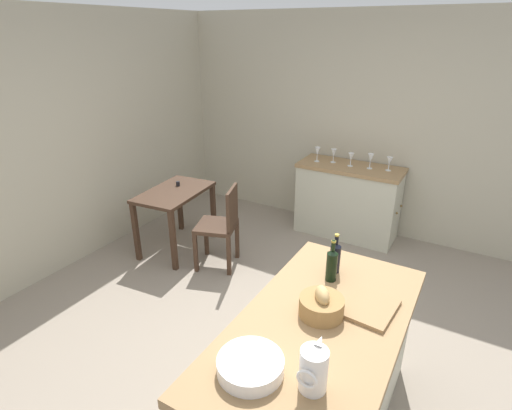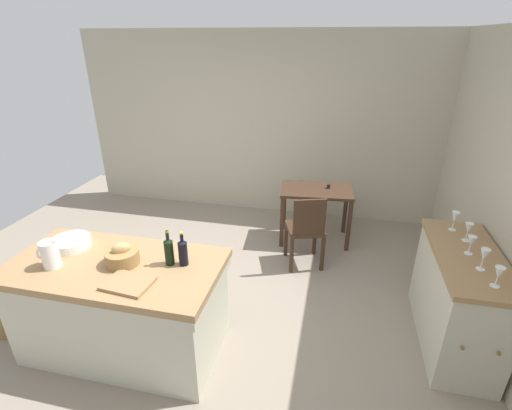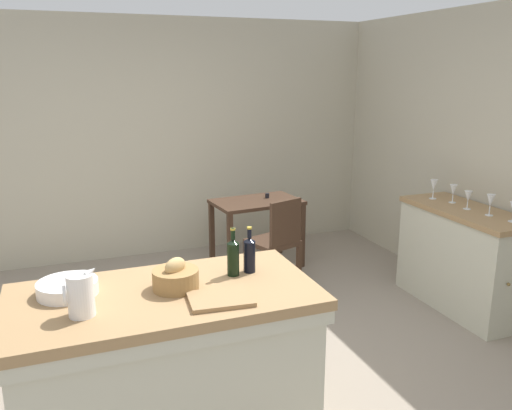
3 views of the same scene
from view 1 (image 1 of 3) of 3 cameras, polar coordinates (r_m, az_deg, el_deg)
ground_plane at (r=3.45m, az=2.41°, el=-19.90°), size 6.76×6.76×0.00m
wall_back at (r=4.48m, az=-28.33°, el=6.90°), size 5.32×0.12×2.60m
wall_right at (r=5.08m, az=16.77°, el=10.40°), size 0.12×5.20×2.60m
island_table at (r=2.65m, az=8.39°, el=-22.71°), size 1.68×0.87×0.86m
side_cabinet at (r=5.06m, az=12.79°, el=0.61°), size 0.52×1.24×0.90m
writing_desk at (r=4.64m, az=-11.38°, el=0.68°), size 0.95×0.64×0.77m
wooden_chair at (r=4.26m, az=-4.91°, el=-2.71°), size 0.51×0.51×0.91m
pitcher at (r=1.97m, az=8.11°, el=-22.02°), size 0.17×0.13×0.26m
wash_bowl at (r=2.07m, az=-0.79°, el=-21.72°), size 0.32×0.32×0.07m
bread_basket at (r=2.40m, az=9.24°, el=-13.79°), size 0.26×0.26×0.18m
cutting_board at (r=2.53m, az=16.03°, el=-13.89°), size 0.35×0.28×0.02m
wine_bottle_dark at (r=2.77m, az=11.11°, el=-7.17°), size 0.07×0.07×0.28m
wine_bottle_amber at (r=2.68m, az=10.65°, el=-8.23°), size 0.07×0.07×0.29m
wine_glass_far_left at (r=4.83m, az=18.33°, el=5.86°), size 0.07×0.07×0.16m
wine_glass_left at (r=4.83m, az=15.88°, el=6.34°), size 0.07×0.07×0.18m
wine_glass_middle at (r=4.87m, az=13.26°, el=6.59°), size 0.07×0.07×0.16m
wine_glass_right at (r=4.97m, az=10.92°, el=7.19°), size 0.07×0.07×0.16m
wine_glass_far_right at (r=4.97m, az=8.66°, el=7.46°), size 0.07×0.07×0.18m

